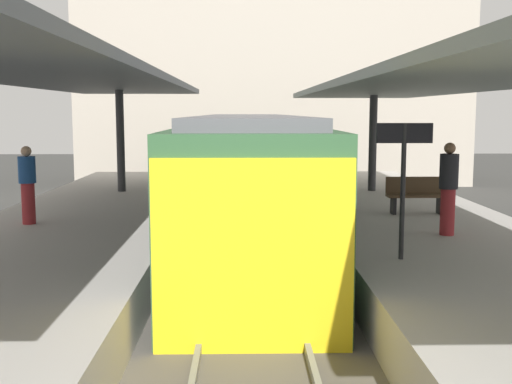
# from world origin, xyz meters

# --- Properties ---
(ground_plane) EXTENTS (80.00, 80.00, 0.00)m
(ground_plane) POSITION_xyz_m (0.00, 0.00, 0.00)
(ground_plane) COLOR #383835
(platform_left) EXTENTS (4.40, 28.00, 1.00)m
(platform_left) POSITION_xyz_m (-3.80, 0.00, 0.50)
(platform_left) COLOR #ADA8A0
(platform_left) RESTS_ON ground_plane
(platform_right) EXTENTS (4.40, 28.00, 1.00)m
(platform_right) POSITION_xyz_m (3.80, 0.00, 0.50)
(platform_right) COLOR #ADA8A0
(platform_right) RESTS_ON ground_plane
(track_ballast) EXTENTS (3.20, 28.00, 0.20)m
(track_ballast) POSITION_xyz_m (0.00, 0.00, 0.10)
(track_ballast) COLOR #59544C
(track_ballast) RESTS_ON ground_plane
(rail_near_side) EXTENTS (0.08, 28.00, 0.14)m
(rail_near_side) POSITION_xyz_m (-0.72, 0.00, 0.27)
(rail_near_side) COLOR slate
(rail_near_side) RESTS_ON track_ballast
(rail_far_side) EXTENTS (0.08, 28.00, 0.14)m
(rail_far_side) POSITION_xyz_m (0.72, 0.00, 0.27)
(rail_far_side) COLOR slate
(rail_far_side) RESTS_ON track_ballast
(commuter_train) EXTENTS (2.78, 15.44, 3.10)m
(commuter_train) POSITION_xyz_m (0.00, 4.35, 1.73)
(commuter_train) COLOR #2D5633
(commuter_train) RESTS_ON track_ballast
(canopy_left) EXTENTS (4.18, 21.00, 3.19)m
(canopy_left) POSITION_xyz_m (-3.80, 1.40, 4.07)
(canopy_left) COLOR #333335
(canopy_left) RESTS_ON platform_left
(canopy_right) EXTENTS (4.18, 21.00, 3.04)m
(canopy_right) POSITION_xyz_m (3.80, 1.40, 3.93)
(canopy_right) COLOR #333335
(canopy_right) RESTS_ON platform_right
(platform_bench) EXTENTS (1.40, 0.41, 0.86)m
(platform_bench) POSITION_xyz_m (3.95, 3.31, 1.46)
(platform_bench) COLOR black
(platform_bench) RESTS_ON platform_right
(platform_sign) EXTENTS (0.90, 0.08, 2.21)m
(platform_sign) POSITION_xyz_m (2.45, -1.36, 2.62)
(platform_sign) COLOR #262628
(platform_sign) RESTS_ON platform_right
(passenger_near_bench) EXTENTS (0.36, 0.36, 1.67)m
(passenger_near_bench) POSITION_xyz_m (-4.72, 2.08, 1.87)
(passenger_near_bench) COLOR maroon
(passenger_near_bench) RESTS_ON platform_left
(passenger_mid_platform) EXTENTS (0.36, 0.36, 1.80)m
(passenger_mid_platform) POSITION_xyz_m (3.85, 0.66, 1.94)
(passenger_mid_platform) COLOR maroon
(passenger_mid_platform) RESTS_ON platform_right
(station_building_backdrop) EXTENTS (18.00, 6.00, 11.00)m
(station_building_backdrop) POSITION_xyz_m (1.32, 20.00, 5.50)
(station_building_backdrop) COLOR #A89E8E
(station_building_backdrop) RESTS_ON ground_plane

